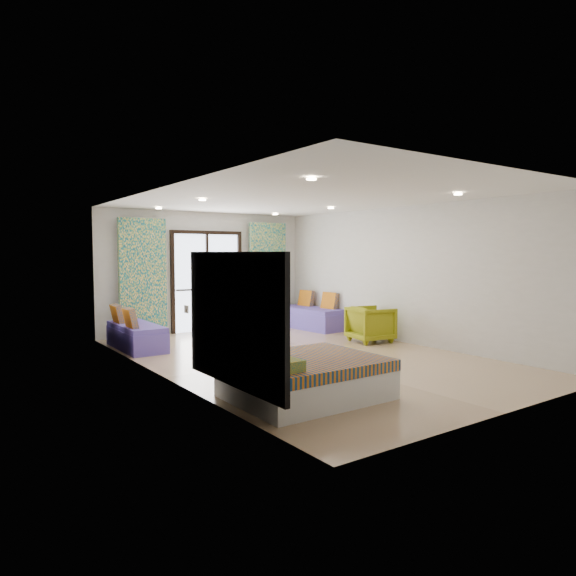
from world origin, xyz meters
TOP-DOWN VIEW (x-y plane):
  - floor at (0.00, 0.00)m, footprint 5.00×7.50m
  - ceiling at (0.00, 0.00)m, footprint 5.00×7.50m
  - wall_back at (0.00, 3.75)m, footprint 5.00×0.01m
  - wall_front at (0.00, -3.75)m, footprint 5.00×0.01m
  - wall_left at (-2.50, 0.00)m, footprint 0.01×7.50m
  - wall_right at (2.50, 0.00)m, footprint 0.01×7.50m
  - balcony_door at (0.00, 3.72)m, footprint 1.76×0.08m
  - balcony_rail at (0.00, 3.73)m, footprint 1.52×0.03m
  - curtain_left at (-1.55, 3.57)m, footprint 1.00×0.10m
  - curtain_right at (1.55, 3.57)m, footprint 1.00×0.10m
  - downlight_a at (-1.40, -2.00)m, footprint 0.12×0.12m
  - downlight_b at (1.40, -2.00)m, footprint 0.12×0.12m
  - downlight_c at (-1.40, 1.00)m, footprint 0.12×0.12m
  - downlight_d at (1.40, 1.00)m, footprint 0.12×0.12m
  - downlight_e at (-1.40, 3.00)m, footprint 0.12×0.12m
  - downlight_f at (1.40, 3.00)m, footprint 0.12×0.12m
  - headboard at (-2.46, -1.97)m, footprint 0.06×2.10m
  - switch_plate at (-2.47, -0.72)m, footprint 0.02×0.10m
  - bed at (-1.47, -1.97)m, footprint 1.80×1.47m
  - daybed_left at (-2.11, 2.40)m, footprint 0.65×1.66m
  - daybed_right at (2.12, 2.59)m, footprint 0.82×1.81m
  - coffee_table at (0.05, 2.36)m, footprint 0.67×0.67m
  - vase at (0.08, 2.39)m, footprint 0.19×0.20m
  - armchair at (1.99, 0.45)m, footprint 0.83×0.87m

SIDE VIEW (x-z plane):
  - floor at x=0.00m, z-range -0.01..0.01m
  - daybed_left at x=-2.11m, z-range -0.15..0.66m
  - bed at x=-1.47m, z-range -0.05..0.57m
  - daybed_right at x=2.12m, z-range -0.16..0.71m
  - coffee_table at x=0.05m, z-range 0.01..0.77m
  - armchair at x=1.99m, z-range 0.00..0.78m
  - vase at x=0.08m, z-range 0.44..0.60m
  - balcony_rail at x=0.00m, z-range 0.93..0.97m
  - headboard at x=-2.46m, z-range 0.30..1.80m
  - switch_plate at x=-2.47m, z-range 1.00..1.10m
  - curtain_left at x=-1.55m, z-range 0.00..2.50m
  - curtain_right at x=1.55m, z-range 0.00..2.50m
  - balcony_door at x=0.00m, z-range 0.12..2.40m
  - wall_back at x=0.00m, z-range 0.00..2.70m
  - wall_front at x=0.00m, z-range 0.00..2.70m
  - wall_left at x=-2.50m, z-range 0.00..2.70m
  - wall_right at x=2.50m, z-range 0.00..2.70m
  - downlight_a at x=-1.40m, z-range 2.66..2.68m
  - downlight_b at x=1.40m, z-range 2.66..2.68m
  - downlight_c at x=-1.40m, z-range 2.66..2.68m
  - downlight_d at x=1.40m, z-range 2.66..2.68m
  - downlight_e at x=-1.40m, z-range 2.66..2.68m
  - downlight_f at x=1.40m, z-range 2.66..2.68m
  - ceiling at x=0.00m, z-range 2.70..2.71m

